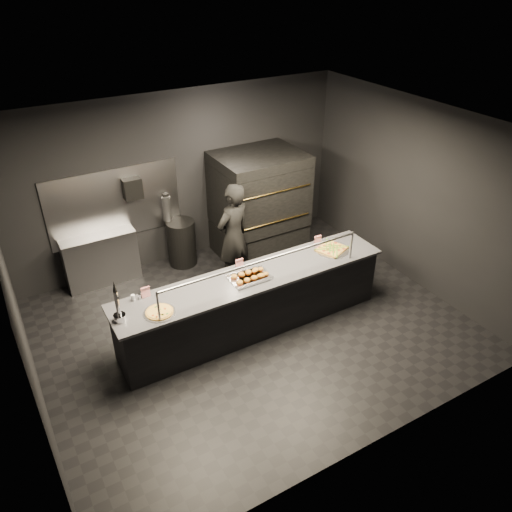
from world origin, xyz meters
name	(u,v)px	position (x,y,z in m)	size (l,w,h in m)	color
room	(250,239)	(-0.02, 0.05, 1.50)	(6.04, 6.00, 3.00)	black
service_counter	(253,302)	(0.00, 0.00, 0.46)	(4.10, 0.78, 1.37)	black
pizza_oven	(259,205)	(1.20, 1.90, 0.97)	(1.50, 1.23, 1.91)	black
prep_shelf	(101,259)	(-1.60, 2.32, 0.45)	(1.20, 0.35, 0.90)	#99999E
towel_dispenser	(132,189)	(-0.90, 2.39, 1.55)	(0.30, 0.20, 0.35)	black
fire_extinguisher	(167,208)	(-0.35, 2.40, 1.06)	(0.14, 0.14, 0.51)	#B2B2B7
beer_tap	(118,310)	(-1.92, -0.04, 1.09)	(0.15, 0.22, 0.59)	silver
round_pizza	(160,312)	(-1.45, -0.15, 0.94)	(0.41, 0.41, 0.03)	silver
slider_tray_a	(248,277)	(-0.10, -0.03, 0.95)	(0.50, 0.37, 0.08)	silver
slider_tray_b	(254,275)	(0.00, -0.03, 0.95)	(0.48, 0.39, 0.07)	silver
square_pizza	(332,249)	(1.40, 0.02, 0.94)	(0.52, 0.52, 0.05)	silver
condiment_jar	(135,297)	(-1.62, 0.28, 0.96)	(0.13, 0.05, 0.09)	silver
tent_cards	(239,264)	(-0.07, 0.28, 1.00)	(2.92, 0.04, 0.15)	white
trash_bin	(182,243)	(-0.20, 2.22, 0.42)	(0.50, 0.50, 0.83)	black
worker	(233,236)	(0.31, 1.19, 0.91)	(0.66, 0.43, 1.81)	black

